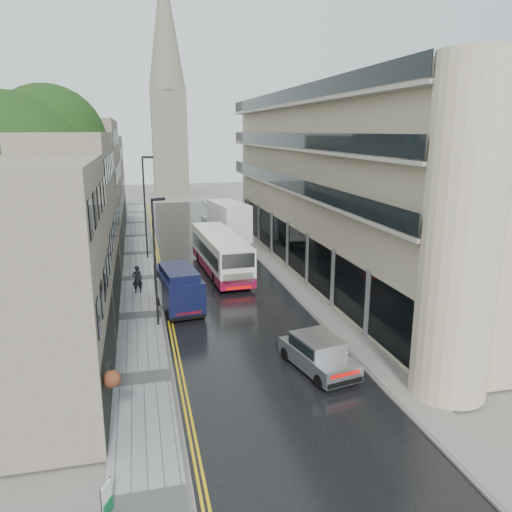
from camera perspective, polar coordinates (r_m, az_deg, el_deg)
name	(u,v)px	position (r m, az deg, el deg)	size (l,w,h in m)	color
road	(214,274)	(40.24, -4.80, -2.08)	(9.00, 85.00, 0.02)	black
left_sidewalk	(140,278)	(39.82, -13.16, -2.51)	(2.70, 85.00, 0.12)	gray
right_sidewalk	(279,269)	(41.33, 2.62, -1.54)	(1.80, 85.00, 0.12)	slate
old_shop_row	(88,200)	(41.24, -18.69, 6.13)	(4.50, 56.00, 12.00)	gray
modern_block	(345,186)	(40.27, 10.11, 7.91)	(8.00, 40.00, 14.00)	beige
church_spire	(167,79)	(93.36, -10.14, 19.31)	(6.40, 6.40, 40.00)	#6F6858
tree_near	(15,207)	(31.77, -25.82, 5.02)	(10.56, 10.56, 13.89)	black
tree_far	(56,193)	(44.50, -21.94, 6.69)	(9.24, 9.24, 12.46)	black
cream_bus	(214,265)	(36.96, -4.82, -0.99)	(2.63, 11.57, 3.16)	white
white_lorry	(221,228)	(47.42, -4.00, 3.20)	(2.55, 8.51, 4.47)	white
silver_hatchback	(320,371)	(22.85, 7.32, -12.90)	(1.96, 4.49, 1.68)	#BBBBC0
white_van	(172,306)	(30.60, -9.58, -5.65)	(1.77, 4.13, 1.87)	white
navy_van	(168,298)	(30.55, -10.00, -4.73)	(2.23, 5.58, 2.84)	black
pedestrian	(137,279)	(35.93, -13.42, -2.60)	(0.72, 0.47, 1.97)	black
lamp_post_near	(155,264)	(29.01, -11.46, -0.88)	(0.83, 0.19, 7.42)	black
lamp_post_far	(145,208)	(45.05, -12.57, 5.34)	(1.01, 0.22, 8.94)	black
estate_sign	(106,500)	(16.95, -16.73, -25.13)	(0.08, 0.61, 1.01)	white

